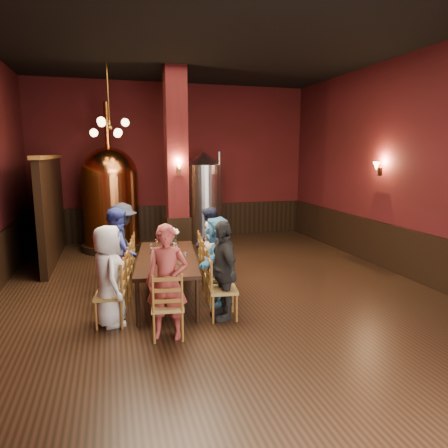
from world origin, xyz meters
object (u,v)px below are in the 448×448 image
object	(u,v)px
person_1	(115,270)
copper_kettle	(111,198)
rose_vase	(175,234)
person_0	(109,276)
steel_vessel	(204,197)
person_2	(119,251)
dining_table	(167,260)

from	to	relation	value
person_1	copper_kettle	world-z (taller)	copper_kettle
person_1	rose_vase	xyz separation A→B (m)	(1.17, 1.13, 0.32)
person_0	copper_kettle	size ratio (longest dim) A/B	0.40
steel_vessel	rose_vase	xyz separation A→B (m)	(-1.38, -3.37, -0.32)
person_0	person_2	distance (m)	1.33
dining_table	copper_kettle	xyz separation A→B (m)	(-0.90, 4.02, 0.70)
copper_kettle	steel_vessel	size ratio (longest dim) A/B	1.48
person_1	person_2	bearing A→B (deg)	3.40
person_0	person_2	xyz separation A→B (m)	(0.18, 1.32, 0.04)
person_1	rose_vase	distance (m)	1.66
dining_table	person_0	bearing A→B (deg)	-130.36
person_2	steel_vessel	xyz separation A→B (m)	(2.47, 3.85, 0.49)
copper_kettle	rose_vase	bearing A→B (deg)	-69.13
dining_table	person_2	world-z (taller)	person_2
dining_table	person_0	size ratio (longest dim) A/B	1.67
person_0	copper_kettle	xyz separation A→B (m)	(0.07, 4.90, 0.63)
person_0	steel_vessel	xyz separation A→B (m)	(2.64, 5.17, 0.53)
steel_vessel	rose_vase	world-z (taller)	steel_vessel
person_2	copper_kettle	bearing A→B (deg)	-0.93
steel_vessel	rose_vase	size ratio (longest dim) A/B	7.77
person_2	person_1	bearing A→B (deg)	169.82
dining_table	person_1	xyz separation A→B (m)	(-0.89, -0.21, -0.04)
dining_table	steel_vessel	world-z (taller)	steel_vessel
dining_table	person_1	distance (m)	0.91
person_1	person_2	size ratio (longest dim) A/B	0.81
dining_table	person_2	distance (m)	0.92
steel_vessel	rose_vase	bearing A→B (deg)	-112.31
person_1	steel_vessel	bearing A→B (deg)	-18.55
person_1	person_2	distance (m)	0.68
dining_table	rose_vase	distance (m)	1.00
dining_table	person_2	bearing A→B (deg)	158.78
person_1	copper_kettle	size ratio (longest dim) A/B	0.34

